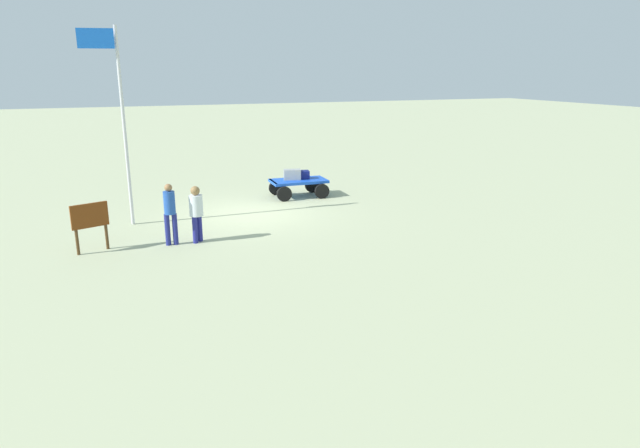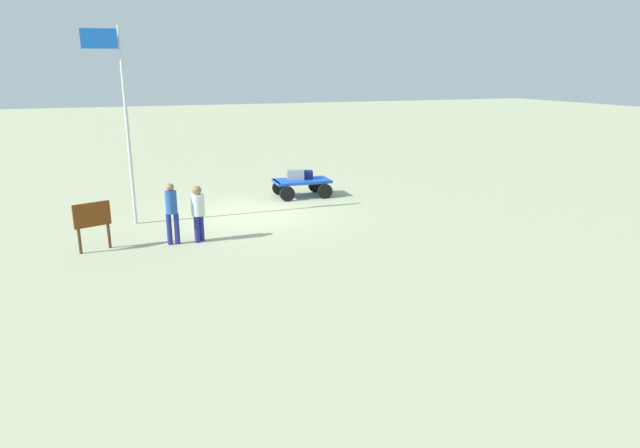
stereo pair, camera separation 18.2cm
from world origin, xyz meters
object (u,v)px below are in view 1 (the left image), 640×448
suitcase_dark (303,175)px  luggage_cart (298,184)px  signboard (90,220)px  suitcase_olive (292,174)px  worker_lead (196,209)px  worker_trailing (170,211)px  flagpole (118,110)px

suitcase_dark → luggage_cart: bearing=30.4°
suitcase_dark → signboard: 8.62m
luggage_cart → suitcase_olive: bearing=-32.8°
worker_lead → suitcase_dark: bearing=-136.1°
suitcase_dark → signboard: bearing=30.6°
worker_lead → worker_trailing: bearing=-0.6°
suitcase_dark → worker_trailing: (5.41, 4.53, 0.16)m
worker_lead → flagpole: 4.01m
suitcase_olive → signboard: (7.00, 4.38, 0.02)m
worker_trailing → flagpole: size_ratio=0.29×
luggage_cart → worker_trailing: bearing=40.3°
luggage_cart → flagpole: bearing=16.3°
suitcase_olive → worker_trailing: size_ratio=0.41×
suitcase_dark → worker_lead: size_ratio=0.34×
luggage_cart → worker_lead: size_ratio=1.33×
signboard → flagpole: bearing=-112.5°
luggage_cart → suitcase_dark: (-0.23, -0.14, 0.32)m
suitcase_olive → worker_trailing: bearing=42.1°
worker_trailing → signboard: (2.01, -0.13, -0.10)m
luggage_cart → suitcase_olive: 0.43m
suitcase_dark → worker_lead: worker_lead is taller
worker_trailing → flagpole: bearing=-69.1°
suitcase_dark → flagpole: bearing=16.8°
worker_lead → worker_trailing: worker_trailing is taller
flagpole → signboard: (1.02, 2.46, -2.62)m
luggage_cart → worker_trailing: worker_trailing is taller
suitcase_dark → worker_lead: bearing=43.9°
suitcase_dark → worker_lead: (4.71, 4.53, 0.14)m
luggage_cart → suitcase_dark: bearing=-149.6°
worker_trailing → flagpole: (0.99, -2.59, 2.52)m
flagpole → worker_lead: bearing=123.0°
luggage_cart → signboard: signboard is taller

